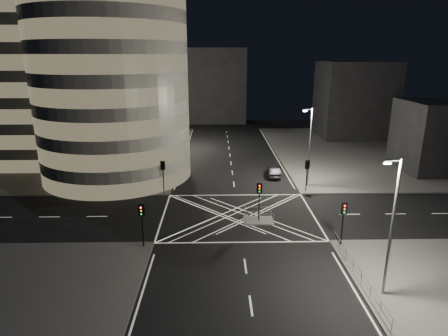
{
  "coord_description": "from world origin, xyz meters",
  "views": [
    {
      "loc": [
        -2.29,
        -36.67,
        16.45
      ],
      "look_at": [
        -1.37,
        7.55,
        3.0
      ],
      "focal_mm": 30.0,
      "sensor_mm": 36.0,
      "label": 1
    }
  ],
  "objects_px": {
    "traffic_signal_nl": "(142,218)",
    "traffic_signal_island": "(259,195)",
    "street_lamp_right_near": "(391,224)",
    "central_island": "(259,220)",
    "street_lamp_left_near": "(163,140)",
    "traffic_signal_nr": "(343,216)",
    "sedan": "(274,172)",
    "street_lamp_right_far": "(309,145)",
    "traffic_signal_fl": "(163,171)",
    "traffic_signal_fr": "(307,170)",
    "street_lamp_left_far": "(176,118)"
  },
  "relations": [
    {
      "from": "street_lamp_left_near",
      "to": "street_lamp_left_far",
      "type": "bearing_deg",
      "value": 90.0
    },
    {
      "from": "traffic_signal_nl",
      "to": "traffic_signal_island",
      "type": "distance_m",
      "value": 12.03
    },
    {
      "from": "traffic_signal_nl",
      "to": "central_island",
      "type": "bearing_deg",
      "value": 26.14
    },
    {
      "from": "central_island",
      "to": "traffic_signal_nr",
      "type": "bearing_deg",
      "value": -37.93
    },
    {
      "from": "traffic_signal_island",
      "to": "street_lamp_left_far",
      "type": "xyz_separation_m",
      "value": [
        -11.44,
        31.5,
        2.63
      ]
    },
    {
      "from": "street_lamp_left_far",
      "to": "sedan",
      "type": "xyz_separation_m",
      "value": [
        15.16,
        -16.88,
        -4.81
      ]
    },
    {
      "from": "traffic_signal_fl",
      "to": "traffic_signal_nl",
      "type": "distance_m",
      "value": 13.6
    },
    {
      "from": "traffic_signal_fr",
      "to": "street_lamp_right_far",
      "type": "height_order",
      "value": "street_lamp_right_far"
    },
    {
      "from": "central_island",
      "to": "traffic_signal_island",
      "type": "height_order",
      "value": "traffic_signal_island"
    },
    {
      "from": "central_island",
      "to": "traffic_signal_fr",
      "type": "height_order",
      "value": "traffic_signal_fr"
    },
    {
      "from": "traffic_signal_nr",
      "to": "traffic_signal_fl",
      "type": "bearing_deg",
      "value": 142.31
    },
    {
      "from": "street_lamp_right_near",
      "to": "sedan",
      "type": "distance_m",
      "value": 27.79
    },
    {
      "from": "traffic_signal_nr",
      "to": "street_lamp_right_far",
      "type": "height_order",
      "value": "street_lamp_right_far"
    },
    {
      "from": "traffic_signal_fr",
      "to": "street_lamp_right_near",
      "type": "distance_m",
      "value": 20.97
    },
    {
      "from": "traffic_signal_nr",
      "to": "sedan",
      "type": "bearing_deg",
      "value": 98.77
    },
    {
      "from": "traffic_signal_nr",
      "to": "traffic_signal_island",
      "type": "xyz_separation_m",
      "value": [
        -6.8,
        5.3,
        0.0
      ]
    },
    {
      "from": "traffic_signal_fl",
      "to": "traffic_signal_island",
      "type": "height_order",
      "value": "same"
    },
    {
      "from": "traffic_signal_nl",
      "to": "sedan",
      "type": "bearing_deg",
      "value": 53.9
    },
    {
      "from": "traffic_signal_fl",
      "to": "traffic_signal_fr",
      "type": "xyz_separation_m",
      "value": [
        17.6,
        0.0,
        0.0
      ]
    },
    {
      "from": "traffic_signal_nr",
      "to": "sedan",
      "type": "relative_size",
      "value": 0.9
    },
    {
      "from": "sedan",
      "to": "street_lamp_right_near",
      "type": "bearing_deg",
      "value": 101.12
    },
    {
      "from": "traffic_signal_nl",
      "to": "traffic_signal_island",
      "type": "bearing_deg",
      "value": 26.14
    },
    {
      "from": "street_lamp_right_far",
      "to": "sedan",
      "type": "bearing_deg",
      "value": 132.02
    },
    {
      "from": "street_lamp_left_far",
      "to": "street_lamp_right_far",
      "type": "relative_size",
      "value": 1.0
    },
    {
      "from": "central_island",
      "to": "street_lamp_left_far",
      "type": "distance_m",
      "value": 33.95
    },
    {
      "from": "traffic_signal_fr",
      "to": "street_lamp_left_near",
      "type": "distance_m",
      "value": 19.14
    },
    {
      "from": "street_lamp_right_far",
      "to": "street_lamp_right_near",
      "type": "distance_m",
      "value": 23.0
    },
    {
      "from": "street_lamp_left_far",
      "to": "traffic_signal_fr",
      "type": "bearing_deg",
      "value": -51.83
    },
    {
      "from": "traffic_signal_nl",
      "to": "traffic_signal_fl",
      "type": "bearing_deg",
      "value": 90.0
    },
    {
      "from": "central_island",
      "to": "street_lamp_right_near",
      "type": "bearing_deg",
      "value": -59.25
    },
    {
      "from": "traffic_signal_nr",
      "to": "sedan",
      "type": "xyz_separation_m",
      "value": [
        -3.07,
        19.92,
        -2.18
      ]
    },
    {
      "from": "street_lamp_left_near",
      "to": "traffic_signal_fl",
      "type": "bearing_deg",
      "value": -83.03
    },
    {
      "from": "traffic_signal_nl",
      "to": "street_lamp_left_near",
      "type": "bearing_deg",
      "value": 91.94
    },
    {
      "from": "street_lamp_left_far",
      "to": "traffic_signal_nl",
      "type": "bearing_deg",
      "value": -89.01
    },
    {
      "from": "traffic_signal_fl",
      "to": "sedan",
      "type": "xyz_separation_m",
      "value": [
        14.53,
        6.32,
        -2.18
      ]
    },
    {
      "from": "traffic_signal_island",
      "to": "sedan",
      "type": "distance_m",
      "value": 15.24
    },
    {
      "from": "traffic_signal_fl",
      "to": "street_lamp_right_near",
      "type": "height_order",
      "value": "street_lamp_right_near"
    },
    {
      "from": "traffic_signal_nr",
      "to": "traffic_signal_fr",
      "type": "bearing_deg",
      "value": 90.0
    },
    {
      "from": "central_island",
      "to": "sedan",
      "type": "distance_m",
      "value": 15.1
    },
    {
      "from": "street_lamp_right_near",
      "to": "traffic_signal_fl",
      "type": "bearing_deg",
      "value": 131.24
    },
    {
      "from": "traffic_signal_nl",
      "to": "street_lamp_right_far",
      "type": "relative_size",
      "value": 0.4
    },
    {
      "from": "traffic_signal_island",
      "to": "street_lamp_left_far",
      "type": "relative_size",
      "value": 0.4
    },
    {
      "from": "street_lamp_left_near",
      "to": "traffic_signal_nr",
      "type": "bearing_deg",
      "value": -45.87
    },
    {
      "from": "street_lamp_left_near",
      "to": "street_lamp_right_far",
      "type": "distance_m",
      "value": 19.11
    },
    {
      "from": "traffic_signal_island",
      "to": "traffic_signal_fr",
      "type": "bearing_deg",
      "value": 50.67
    },
    {
      "from": "street_lamp_right_near",
      "to": "central_island",
      "type": "bearing_deg",
      "value": 120.75
    },
    {
      "from": "traffic_signal_island",
      "to": "traffic_signal_nr",
      "type": "bearing_deg",
      "value": -37.93
    },
    {
      "from": "traffic_signal_fl",
      "to": "central_island",
      "type": "bearing_deg",
      "value": -37.54
    },
    {
      "from": "traffic_signal_nl",
      "to": "traffic_signal_island",
      "type": "relative_size",
      "value": 1.0
    },
    {
      "from": "traffic_signal_fr",
      "to": "street_lamp_left_far",
      "type": "bearing_deg",
      "value": 128.17
    }
  ]
}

